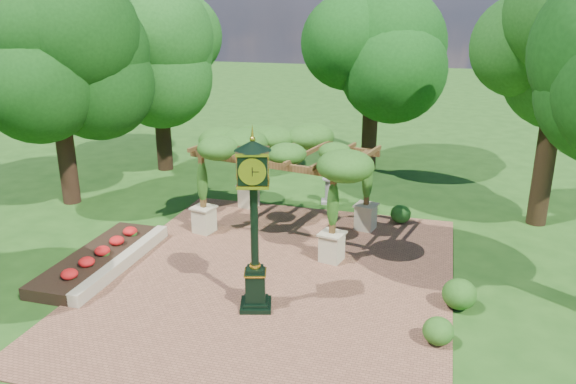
# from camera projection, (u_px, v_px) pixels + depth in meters

# --- Properties ---
(ground) EXTENTS (120.00, 120.00, 0.00)m
(ground) POSITION_uv_depth(u_px,v_px,m) (263.00, 296.00, 15.36)
(ground) COLOR #1E4714
(ground) RESTS_ON ground
(brick_plaza) EXTENTS (10.00, 12.00, 0.04)m
(brick_plaza) POSITION_uv_depth(u_px,v_px,m) (274.00, 279.00, 16.27)
(brick_plaza) COLOR brown
(brick_plaza) RESTS_ON ground
(border_wall) EXTENTS (0.35, 5.00, 0.40)m
(border_wall) POSITION_uv_depth(u_px,v_px,m) (124.00, 262.00, 16.93)
(border_wall) COLOR #C6B793
(border_wall) RESTS_ON ground
(flower_bed) EXTENTS (1.50, 5.00, 0.36)m
(flower_bed) POSITION_uv_depth(u_px,v_px,m) (98.00, 259.00, 17.17)
(flower_bed) COLOR red
(flower_bed) RESTS_ON ground
(pedestal_clock) EXTENTS (1.12, 1.12, 4.59)m
(pedestal_clock) POSITION_uv_depth(u_px,v_px,m) (254.00, 211.00, 13.87)
(pedestal_clock) COLOR black
(pedestal_clock) RESTS_ON brick_plaza
(pergola) EXTENTS (6.25, 4.66, 3.54)m
(pergola) POSITION_uv_depth(u_px,v_px,m) (285.00, 151.00, 18.80)
(pergola) COLOR beige
(pergola) RESTS_ON brick_plaza
(sundial) EXTENTS (0.66, 0.66, 1.02)m
(sundial) POSITION_uv_depth(u_px,v_px,m) (329.00, 192.00, 22.41)
(sundial) COLOR gray
(sundial) RESTS_ON ground
(shrub_front) EXTENTS (0.82, 0.82, 0.65)m
(shrub_front) POSITION_uv_depth(u_px,v_px,m) (438.00, 331.00, 13.07)
(shrub_front) COLOR #265317
(shrub_front) RESTS_ON brick_plaza
(shrub_mid) EXTENTS (0.90, 0.90, 0.80)m
(shrub_mid) POSITION_uv_depth(u_px,v_px,m) (459.00, 294.00, 14.58)
(shrub_mid) COLOR #245217
(shrub_mid) RESTS_ON brick_plaza
(shrub_back) EXTENTS (0.84, 0.84, 0.66)m
(shrub_back) POSITION_uv_depth(u_px,v_px,m) (401.00, 214.00, 20.31)
(shrub_back) COLOR #225919
(shrub_back) RESTS_ON brick_plaza
(tree_west_near) EXTENTS (4.57, 4.57, 8.52)m
(tree_west_near) POSITION_uv_depth(u_px,v_px,m) (53.00, 53.00, 20.74)
(tree_west_near) COLOR #382116
(tree_west_near) RESTS_ON ground
(tree_west_far) EXTENTS (4.37, 4.37, 8.22)m
(tree_west_far) POSITION_uv_depth(u_px,v_px,m) (157.00, 49.00, 25.32)
(tree_west_far) COLOR black
(tree_west_far) RESTS_ON ground
(tree_north) EXTENTS (4.98, 4.98, 8.20)m
(tree_north) POSITION_uv_depth(u_px,v_px,m) (373.00, 49.00, 25.51)
(tree_north) COLOR #352215
(tree_north) RESTS_ON ground
(tree_east_far) EXTENTS (4.24, 4.24, 9.40)m
(tree_east_far) POSITION_uv_depth(u_px,v_px,m) (563.00, 41.00, 18.38)
(tree_east_far) COLOR #302012
(tree_east_far) RESTS_ON ground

